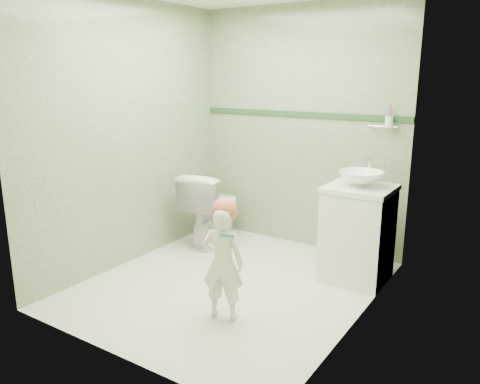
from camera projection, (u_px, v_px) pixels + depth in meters
The scene contains 12 objects.
ground at pixel (230, 285), 4.00m from camera, with size 2.50×2.50×0.00m, color beige.
room_shell at pixel (230, 144), 3.71m from camera, with size 2.50×2.54×2.40m.
trim_stripe at pixel (300, 114), 4.68m from camera, with size 2.20×0.02×0.05m, color #28472A.
vanity at pixel (357, 235), 4.03m from camera, with size 0.52×0.50×0.80m, color silver.
counter at pixel (360, 188), 3.93m from camera, with size 0.54×0.52×0.04m, color white.
basin at pixel (361, 179), 3.91m from camera, with size 0.37×0.37×0.13m, color white.
faucet at pixel (369, 166), 4.04m from camera, with size 0.03×0.13×0.18m.
cup_holder at pixel (388, 121), 4.17m from camera, with size 0.26×0.07×0.21m.
toilet at pixel (213, 208), 4.92m from camera, with size 0.43×0.75×0.77m, color white.
toddler at pixel (223, 263), 3.37m from camera, with size 0.31×0.20×0.84m, color beige.
hair_cap at pixel (224, 211), 3.30m from camera, with size 0.19×0.19×0.19m, color #BB5F47.
teal_toothbrush at pixel (227, 235), 3.17m from camera, with size 0.10×0.14×0.08m.
Camera 1 is at (2.08, -3.05, 1.74)m, focal length 35.33 mm.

